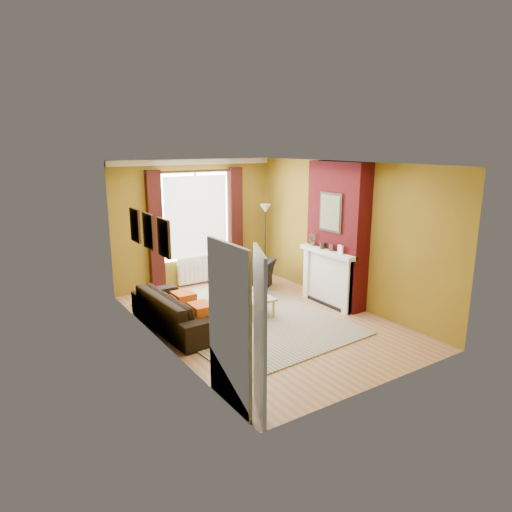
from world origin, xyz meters
name	(u,v)px	position (x,y,z in m)	size (l,w,h in m)	color
ground	(263,320)	(0.00, 0.00, 0.00)	(5.50, 5.50, 0.00)	#906341
room_walls	(284,239)	(0.64, 0.27, 1.39)	(3.82, 5.54, 2.83)	olive
striped_rug	(244,318)	(-0.26, 0.27, 0.01)	(3.05, 4.05, 0.02)	#316887
sofa	(178,310)	(-1.42, 0.53, 0.32)	(2.20, 0.86, 0.64)	black
armchair	(252,275)	(0.80, 1.67, 0.32)	(0.97, 0.85, 0.63)	black
coffee_table	(249,295)	(0.01, 0.50, 0.33)	(0.60, 1.14, 0.37)	tan
wicker_stool	(225,278)	(0.35, 2.05, 0.23)	(0.46, 0.46, 0.46)	olive
floor_lamp	(265,220)	(1.55, 2.23, 1.39)	(0.31, 0.31, 1.76)	black
book_a	(253,297)	(-0.06, 0.26, 0.39)	(0.22, 0.30, 0.03)	#999999
book_b	(242,290)	(-0.02, 0.73, 0.38)	(0.20, 0.27, 0.02)	#999999
mug	(261,291)	(0.21, 0.41, 0.42)	(0.09, 0.09, 0.08)	#999999
tv_remote	(238,292)	(-0.15, 0.65, 0.38)	(0.10, 0.16, 0.02)	#27272A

